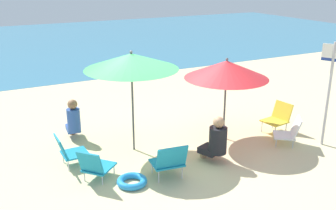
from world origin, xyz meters
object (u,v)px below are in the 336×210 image
(beach_chair_a, at_px, (95,165))
(person_a, at_px, (73,120))
(umbrella_red, at_px, (226,69))
(beach_chair_c, at_px, (290,131))
(warning_sign, at_px, (330,81))
(umbrella_green, at_px, (131,61))
(swim_ring, at_px, (132,181))
(beach_chair_e, at_px, (69,150))
(person_b, at_px, (216,140))
(beach_chair_d, at_px, (278,117))
(beach_chair_b, at_px, (169,160))

(beach_chair_a, distance_m, person_a, 1.98)
(umbrella_red, height_order, beach_chair_a, umbrella_red)
(beach_chair_c, relative_size, warning_sign, 0.31)
(beach_chair_a, bearing_deg, umbrella_green, -2.61)
(umbrella_red, xyz_separation_m, swim_ring, (-2.54, -0.92, -1.50))
(umbrella_green, distance_m, warning_sign, 4.01)
(umbrella_red, relative_size, beach_chair_e, 2.87)
(umbrella_red, height_order, swim_ring, umbrella_red)
(person_a, height_order, person_b, person_b)
(beach_chair_a, height_order, beach_chair_d, beach_chair_d)
(umbrella_green, bearing_deg, umbrella_red, -10.35)
(beach_chair_c, xyz_separation_m, person_a, (-3.97, 2.37, 0.14))
(umbrella_green, relative_size, beach_chair_c, 3.00)
(beach_chair_b, height_order, person_b, person_b)
(beach_chair_a, height_order, beach_chair_e, beach_chair_a)
(person_b, bearing_deg, warning_sign, -119.37)
(beach_chair_b, bearing_deg, beach_chair_a, 72.33)
(umbrella_red, bearing_deg, beach_chair_c, -41.38)
(umbrella_red, height_order, person_b, umbrella_red)
(beach_chair_c, distance_m, person_a, 4.62)
(umbrella_green, distance_m, beach_chair_b, 2.05)
(person_a, distance_m, swim_ring, 2.43)
(beach_chair_b, distance_m, person_a, 2.71)
(umbrella_red, distance_m, beach_chair_b, 2.46)
(umbrella_green, height_order, person_a, umbrella_green)
(umbrella_green, xyz_separation_m, person_b, (1.18, -1.24, -1.40))
(umbrella_red, height_order, beach_chair_e, umbrella_red)
(person_b, bearing_deg, umbrella_green, 22.39)
(beach_chair_e, height_order, person_a, person_a)
(beach_chair_b, xyz_separation_m, beach_chair_c, (2.92, 0.13, -0.06))
(beach_chair_a, distance_m, beach_chair_b, 1.29)
(umbrella_green, bearing_deg, person_b, -46.32)
(beach_chair_a, bearing_deg, swim_ring, -79.93)
(beach_chair_e, height_order, person_b, person_b)
(warning_sign, bearing_deg, umbrella_red, 115.93)
(beach_chair_a, bearing_deg, beach_chair_c, -47.21)
(beach_chair_a, height_order, warning_sign, warning_sign)
(beach_chair_e, distance_m, swim_ring, 1.43)
(beach_chair_e, bearing_deg, beach_chair_b, -43.25)
(umbrella_red, xyz_separation_m, beach_chair_e, (-3.33, 0.25, -1.24))
(umbrella_green, xyz_separation_m, beach_chair_d, (3.29, -0.61, -1.50))
(umbrella_green, relative_size, person_b, 2.19)
(umbrella_green, xyz_separation_m, beach_chair_b, (0.09, -1.41, -1.49))
(beach_chair_d, relative_size, warning_sign, 0.31)
(beach_chair_d, distance_m, warning_sign, 1.48)
(beach_chair_c, relative_size, person_b, 0.73)
(beach_chair_e, bearing_deg, person_b, -25.31)
(person_a, bearing_deg, warning_sign, -116.16)
(umbrella_green, relative_size, person_a, 2.24)
(swim_ring, bearing_deg, beach_chair_e, 123.97)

